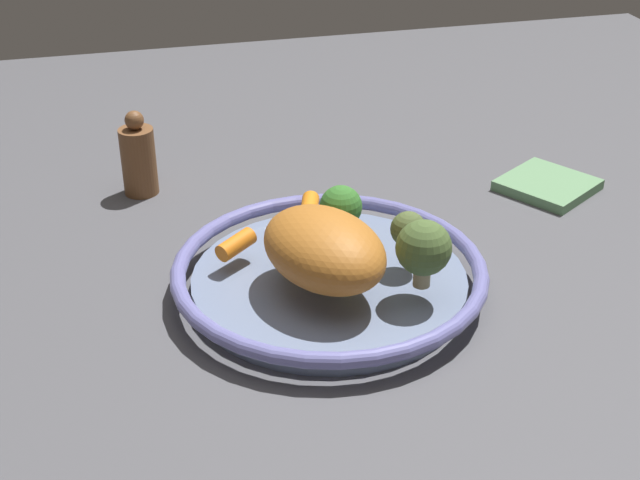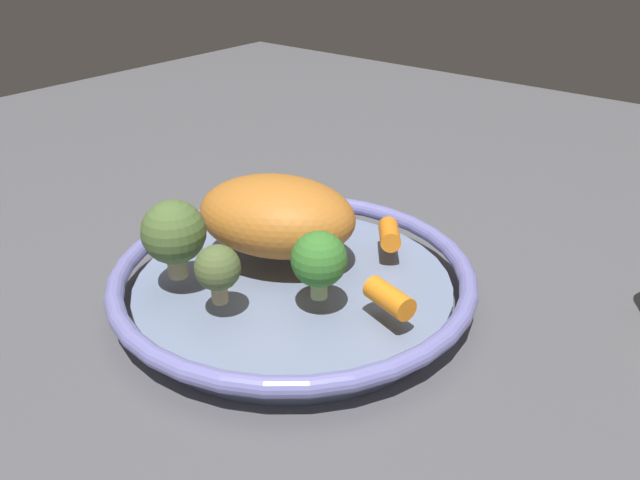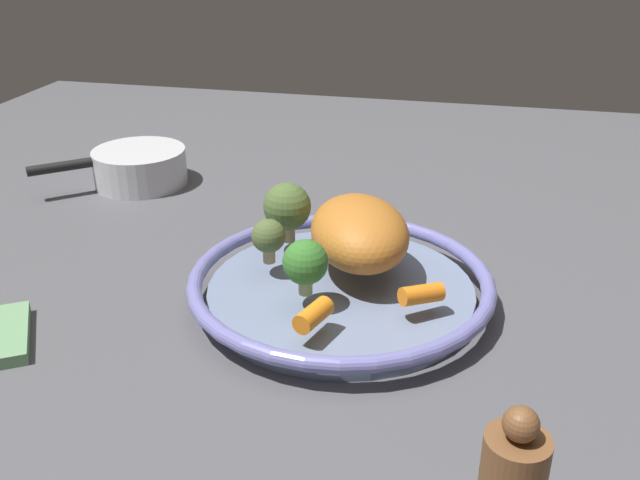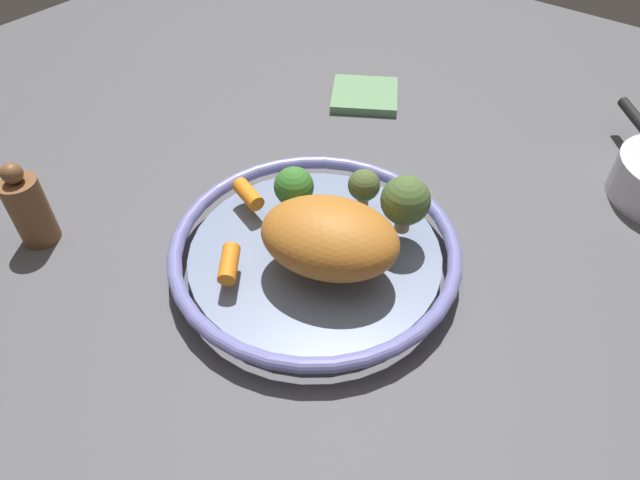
% 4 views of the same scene
% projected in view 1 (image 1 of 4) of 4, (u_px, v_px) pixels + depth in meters
% --- Properties ---
extents(ground_plane, '(1.92, 1.92, 0.00)m').
position_uv_depth(ground_plane, '(329.00, 292.00, 1.01)').
color(ground_plane, '#4C4C51').
extents(serving_bowl, '(0.36, 0.36, 0.04)m').
position_uv_depth(serving_bowl, '(329.00, 276.00, 1.00)').
color(serving_bowl, slate).
rests_on(serving_bowl, ground_plane).
extents(roast_chicken_piece, '(0.16, 0.19, 0.08)m').
position_uv_depth(roast_chicken_piece, '(324.00, 249.00, 0.94)').
color(roast_chicken_piece, '#B56A26').
rests_on(roast_chicken_piece, serving_bowl).
extents(baby_carrot_left, '(0.04, 0.05, 0.02)m').
position_uv_depth(baby_carrot_left, '(309.00, 207.00, 1.09)').
color(baby_carrot_left, orange).
rests_on(baby_carrot_left, serving_bowl).
extents(baby_carrot_right, '(0.05, 0.05, 0.02)m').
position_uv_depth(baby_carrot_right, '(236.00, 244.00, 1.01)').
color(baby_carrot_right, orange).
rests_on(baby_carrot_right, serving_bowl).
extents(broccoli_floret_large, '(0.04, 0.04, 0.05)m').
position_uv_depth(broccoli_floret_large, '(408.00, 230.00, 0.99)').
color(broccoli_floret_large, tan).
rests_on(broccoli_floret_large, serving_bowl).
extents(broccoli_floret_mid, '(0.05, 0.05, 0.06)m').
position_uv_depth(broccoli_floret_mid, '(341.00, 207.00, 1.03)').
color(broccoli_floret_mid, '#99A866').
rests_on(broccoli_floret_mid, serving_bowl).
extents(broccoli_floret_edge, '(0.06, 0.06, 0.08)m').
position_uv_depth(broccoli_floret_edge, '(424.00, 249.00, 0.93)').
color(broccoli_floret_edge, tan).
rests_on(broccoli_floret_edge, serving_bowl).
extents(pepper_mill, '(0.05, 0.05, 0.12)m').
position_uv_depth(pepper_mill, '(138.00, 158.00, 1.21)').
color(pepper_mill, brown).
rests_on(pepper_mill, ground_plane).
extents(dish_towel, '(0.15, 0.15, 0.01)m').
position_uv_depth(dish_towel, '(547.00, 185.00, 1.24)').
color(dish_towel, '#669366').
rests_on(dish_towel, ground_plane).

